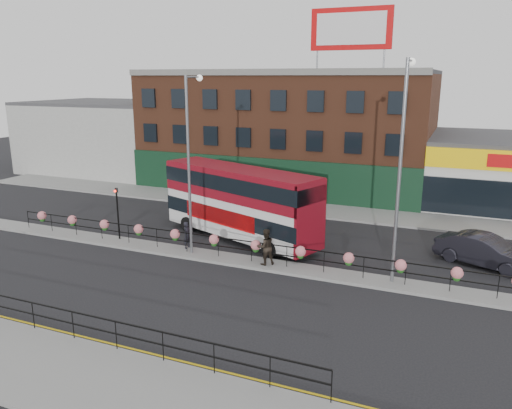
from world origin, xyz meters
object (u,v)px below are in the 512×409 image
at_px(car, 485,251).
at_px(pedestrian_b, 265,247).
at_px(lamp_column_west, 191,150).
at_px(lamp_column_east, 402,153).
at_px(pedestrian_a, 187,235).
at_px(double_decker_bus, 240,196).

xyz_separation_m(car, pedestrian_b, (-10.70, -4.67, 0.29)).
distance_m(lamp_column_west, lamp_column_east, 11.06).
bearing_deg(pedestrian_a, double_decker_bus, -31.47).
bearing_deg(pedestrian_a, lamp_column_east, -88.52).
xyz_separation_m(pedestrian_a, lamp_column_west, (0.60, -0.32, 5.00)).
xyz_separation_m(double_decker_bus, pedestrian_b, (3.15, -3.69, -1.62)).
distance_m(double_decker_bus, car, 14.02).
bearing_deg(pedestrian_a, lamp_column_west, -115.95).
bearing_deg(lamp_column_east, car, 44.33).
height_order(pedestrian_a, pedestrian_b, pedestrian_b).
bearing_deg(car, pedestrian_a, 127.65).
bearing_deg(car, pedestrian_b, 137.05).
bearing_deg(pedestrian_b, lamp_column_west, -45.96).
height_order(car, pedestrian_a, pedestrian_a).
bearing_deg(car, double_decker_bus, 117.55).
xyz_separation_m(lamp_column_west, lamp_column_east, (11.05, 0.22, 0.44)).
bearing_deg(lamp_column_west, pedestrian_b, -4.42).
distance_m(double_decker_bus, pedestrian_a, 4.04).
bearing_deg(car, lamp_column_west, 129.30).
bearing_deg(lamp_column_west, lamp_column_east, 1.16).
distance_m(pedestrian_a, lamp_column_west, 5.05).
bearing_deg(car, lamp_column_east, 157.80).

